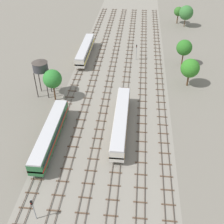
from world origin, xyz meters
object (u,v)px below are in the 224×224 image
Objects in this scene: water_tower at (40,66)px; signal_post_nearest at (136,50)px; signal_post_near at (33,207)px; passenger_coach_centre_near at (121,120)px; diesel_railcar_far_left_nearest at (50,134)px; diesel_railcar_far_left_mid at (85,50)px.

signal_post_nearest is (23.39, 22.69, -4.94)m from water_tower.
passenger_coach_centre_near is at bearing 63.11° from signal_post_near.
signal_post_nearest reaches higher than diesel_railcar_far_left_nearest.
diesel_railcar_far_left_mid is at bearing 90.00° from diesel_railcar_far_left_nearest.
signal_post_nearest reaches higher than signal_post_near.
signal_post_near is at bearing -75.44° from water_tower.
water_tower is (-21.03, 12.13, 5.66)m from passenger_coach_centre_near.
signal_post_nearest is 59.83m from signal_post_near.
passenger_coach_centre_near and diesel_railcar_far_left_mid have the same top height.
signal_post_nearest is (16.55, -0.30, 0.74)m from diesel_railcar_far_left_mid.
passenger_coach_centre_near is 4.37× the size of signal_post_near.
diesel_railcar_far_left_nearest is at bearing -69.16° from water_tower.
passenger_coach_centre_near is 1.07× the size of diesel_railcar_far_left_mid.
passenger_coach_centre_near is 34.91m from signal_post_nearest.
passenger_coach_centre_near is 37.88m from diesel_railcar_far_left_mid.
diesel_railcar_far_left_mid is at bearing 178.96° from signal_post_nearest.
water_tower is (-6.84, -22.99, 5.68)m from diesel_railcar_far_left_mid.
water_tower is 1.95× the size of signal_post_near.
diesel_railcar_far_left_nearest is 40.95m from diesel_railcar_far_left_mid.
signal_post_nearest reaches higher than passenger_coach_centre_near.
signal_post_near is at bearing -116.89° from passenger_coach_centre_near.
diesel_railcar_far_left_nearest is 2.08× the size of water_tower.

